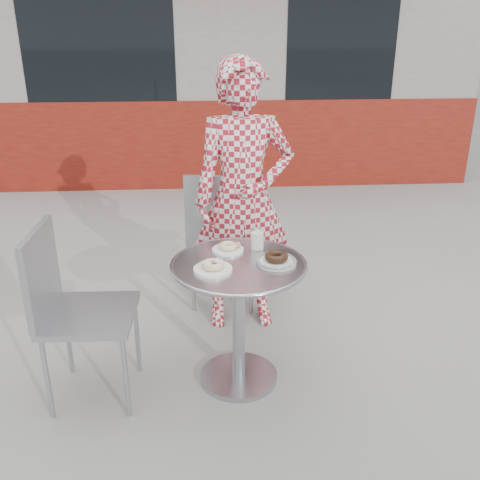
{
  "coord_description": "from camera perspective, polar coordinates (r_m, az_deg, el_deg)",
  "views": [
    {
      "loc": [
        -0.13,
        -2.45,
        1.81
      ],
      "look_at": [
        0.05,
        0.1,
        0.77
      ],
      "focal_mm": 40.0,
      "sensor_mm": 36.0,
      "label": 1
    }
  ],
  "objects": [
    {
      "name": "bistro_table",
      "position": [
        2.74,
        -0.14,
        -5.68
      ],
      "size": [
        0.69,
        0.69,
        0.7
      ],
      "rotation": [
        0.0,
        0.0,
        0.22
      ],
      "color": "silver",
      "rests_on": "ground"
    },
    {
      "name": "plate_near",
      "position": [
        2.58,
        -2.91,
        -2.87
      ],
      "size": [
        0.19,
        0.19,
        0.05
      ],
      "rotation": [
        0.0,
        0.0,
        0.41
      ],
      "color": "white",
      "rests_on": "bistro_table"
    },
    {
      "name": "plate_checker",
      "position": [
        2.67,
        3.89,
        -2.11
      ],
      "size": [
        0.2,
        0.2,
        0.05
      ],
      "rotation": [
        0.0,
        0.0,
        0.42
      ],
      "color": "white",
      "rests_on": "bistro_table"
    },
    {
      "name": "plate_far",
      "position": [
        2.8,
        -1.24,
        -0.83
      ],
      "size": [
        0.17,
        0.17,
        0.04
      ],
      "rotation": [
        0.0,
        0.0,
        -0.16
      ],
      "color": "white",
      "rests_on": "bistro_table"
    },
    {
      "name": "chair_left",
      "position": [
        2.87,
        -15.6,
        -10.88
      ],
      "size": [
        0.46,
        0.45,
        0.92
      ],
      "rotation": [
        0.0,
        0.0,
        1.54
      ],
      "color": "#9EA0A5",
      "rests_on": "ground"
    },
    {
      "name": "chair_far",
      "position": [
        3.66,
        -1.61,
        -2.29
      ],
      "size": [
        0.52,
        0.52,
        0.95
      ],
      "rotation": [
        0.0,
        0.0,
        2.98
      ],
      "color": "#9EA0A5",
      "rests_on": "ground"
    },
    {
      "name": "seated_person",
      "position": [
        3.21,
        0.34,
        4.39
      ],
      "size": [
        0.62,
        0.42,
        1.65
      ],
      "primitive_type": "imported",
      "rotation": [
        0.0,
        0.0,
        0.05
      ],
      "color": "maroon",
      "rests_on": "ground"
    },
    {
      "name": "storefront",
      "position": [
        8.02,
        -3.28,
        19.94
      ],
      "size": [
        6.02,
        4.55,
        3.0
      ],
      "color": "gray",
      "rests_on": "ground"
    },
    {
      "name": "ground",
      "position": [
        3.05,
        -0.78,
        -14.17
      ],
      "size": [
        60.0,
        60.0,
        0.0
      ],
      "primitive_type": "plane",
      "color": "#999792",
      "rests_on": "ground"
    },
    {
      "name": "milk_cup",
      "position": [
        2.81,
        1.85,
        0.02
      ],
      "size": [
        0.07,
        0.07,
        0.11
      ],
      "rotation": [
        0.0,
        0.0,
        -0.25
      ],
      "color": "white",
      "rests_on": "bistro_table"
    }
  ]
}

